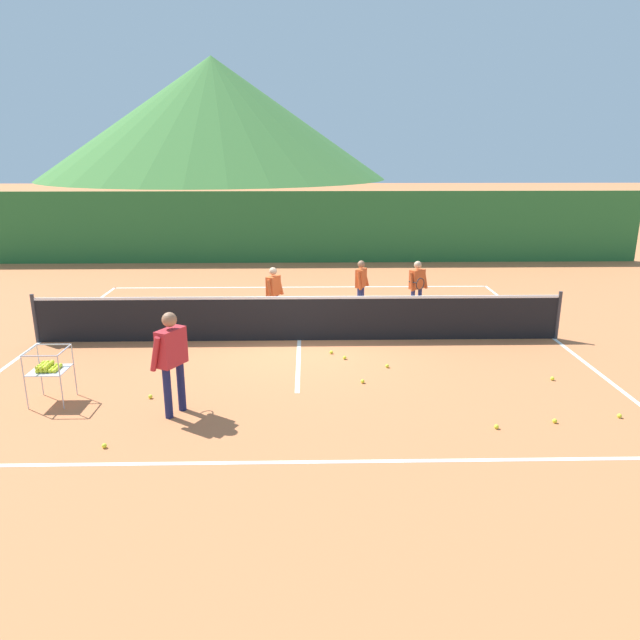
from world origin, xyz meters
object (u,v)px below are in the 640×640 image
at_px(tennis_ball_9, 555,421).
at_px(student_0, 274,290).
at_px(tennis_net, 299,318).
at_px(ball_cart, 48,368).
at_px(tennis_ball_2, 387,366).
at_px(tennis_ball_0, 363,381).
at_px(tennis_ball_7, 150,397).
at_px(tennis_ball_8, 345,358).
at_px(student_1, 361,281).
at_px(tennis_ball_3, 620,416).
at_px(student_2, 417,283).
at_px(instructor, 172,354).
at_px(tennis_ball_5, 104,446).
at_px(tennis_ball_4, 552,379).
at_px(tennis_ball_6, 331,352).
at_px(tennis_ball_1, 496,427).

bearing_deg(tennis_ball_9, student_0, 129.56).
relative_size(tennis_net, student_0, 8.47).
height_order(tennis_net, ball_cart, tennis_net).
bearing_deg(tennis_ball_2, tennis_net, 134.93).
relative_size(tennis_ball_0, tennis_ball_7, 1.00).
height_order(student_0, tennis_ball_9, student_0).
bearing_deg(tennis_ball_8, tennis_ball_2, -31.58).
distance_m(student_1, tennis_ball_3, 7.10).
bearing_deg(student_2, ball_cart, -143.46).
bearing_deg(instructor, student_2, 49.51).
relative_size(student_2, tennis_ball_3, 19.82).
xyz_separation_m(tennis_ball_5, tennis_ball_9, (6.52, 0.63, 0.00)).
height_order(student_0, tennis_ball_4, student_0).
height_order(tennis_net, tennis_ball_2, tennis_net).
relative_size(instructor, student_1, 1.25).
distance_m(ball_cart, tennis_ball_5, 2.15).
bearing_deg(tennis_ball_8, tennis_ball_9, -43.70).
bearing_deg(instructor, student_0, 75.72).
xyz_separation_m(tennis_ball_2, tennis_ball_6, (-1.02, 0.80, 0.00)).
xyz_separation_m(tennis_ball_1, tennis_ball_4, (1.58, 1.85, 0.00)).
bearing_deg(tennis_ball_4, tennis_ball_6, 158.93).
distance_m(tennis_ball_0, tennis_ball_5, 4.40).
xyz_separation_m(student_0, tennis_ball_2, (2.29, -3.07, -0.76)).
height_order(instructor, tennis_ball_3, instructor).
distance_m(student_1, tennis_ball_6, 3.35).
relative_size(student_2, tennis_ball_6, 19.82).
bearing_deg(tennis_ball_1, ball_cart, 170.86).
xyz_separation_m(instructor, student_1, (3.40, 5.85, -0.19)).
bearing_deg(instructor, tennis_ball_5, -124.53).
relative_size(student_2, tennis_ball_7, 19.82).
relative_size(tennis_ball_4, tennis_ball_9, 1.00).
height_order(student_0, tennis_ball_8, student_0).
bearing_deg(ball_cart, tennis_ball_7, 3.41).
distance_m(student_0, student_2, 3.53).
bearing_deg(tennis_ball_1, tennis_ball_6, 124.49).
relative_size(tennis_net, ball_cart, 12.48).
height_order(instructor, tennis_ball_9, instructor).
bearing_deg(tennis_ball_7, student_0, 67.66).
relative_size(tennis_ball_1, tennis_ball_4, 1.00).
relative_size(tennis_ball_4, tennis_ball_8, 1.00).
distance_m(tennis_ball_1, tennis_ball_3, 2.02).
bearing_deg(tennis_ball_9, tennis_net, 133.78).
distance_m(student_2, tennis_ball_2, 3.92).
bearing_deg(ball_cart, instructor, -12.94).
relative_size(instructor, tennis_ball_1, 24.07).
height_order(tennis_ball_7, tennis_ball_9, same).
relative_size(tennis_ball_2, tennis_ball_4, 1.00).
bearing_deg(tennis_ball_3, tennis_ball_0, 158.83).
height_order(tennis_ball_2, tennis_ball_5, same).
relative_size(instructor, ball_cart, 1.82).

